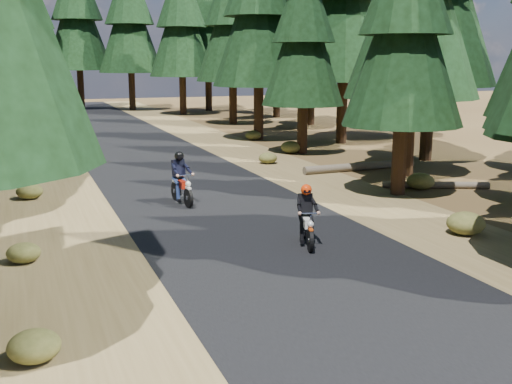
% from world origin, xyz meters
% --- Properties ---
extents(ground, '(120.00, 120.00, 0.00)m').
position_xyz_m(ground, '(0.00, 0.00, 0.00)').
color(ground, '#4A331A').
rests_on(ground, ground).
extents(road, '(6.00, 100.00, 0.01)m').
position_xyz_m(road, '(0.00, 5.00, 0.01)').
color(road, black).
rests_on(road, ground).
extents(shoulder_l, '(3.20, 100.00, 0.01)m').
position_xyz_m(shoulder_l, '(-4.60, 5.00, 0.00)').
color(shoulder_l, brown).
rests_on(shoulder_l, ground).
extents(shoulder_r, '(3.20, 100.00, 0.01)m').
position_xyz_m(shoulder_r, '(4.60, 5.00, 0.00)').
color(shoulder_r, brown).
rests_on(shoulder_r, ground).
extents(log_near, '(5.04, 0.63, 0.32)m').
position_xyz_m(log_near, '(7.20, 8.97, 0.16)').
color(log_near, '#4C4233').
rests_on(log_near, ground).
extents(log_far, '(3.39, 1.66, 0.24)m').
position_xyz_m(log_far, '(7.84, 4.90, 0.12)').
color(log_far, '#4C4233').
rests_on(log_far, ground).
extents(understory_shrubs, '(15.20, 24.37, 0.58)m').
position_xyz_m(understory_shrubs, '(1.38, 8.11, 0.26)').
color(understory_shrubs, '#474C1E').
rests_on(understory_shrubs, ground).
extents(rider_lead, '(0.91, 1.70, 1.45)m').
position_xyz_m(rider_lead, '(0.78, 0.17, 0.49)').
color(rider_lead, silver).
rests_on(rider_lead, road).
extents(rider_follow, '(0.72, 1.83, 1.59)m').
position_xyz_m(rider_follow, '(-0.91, 5.54, 0.54)').
color(rider_follow, maroon).
rests_on(rider_follow, road).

